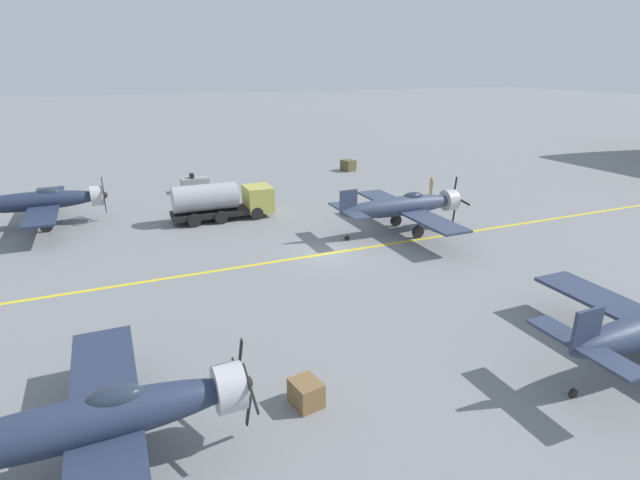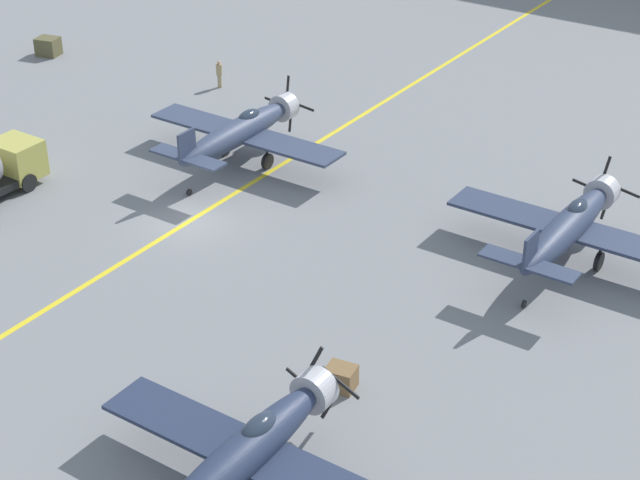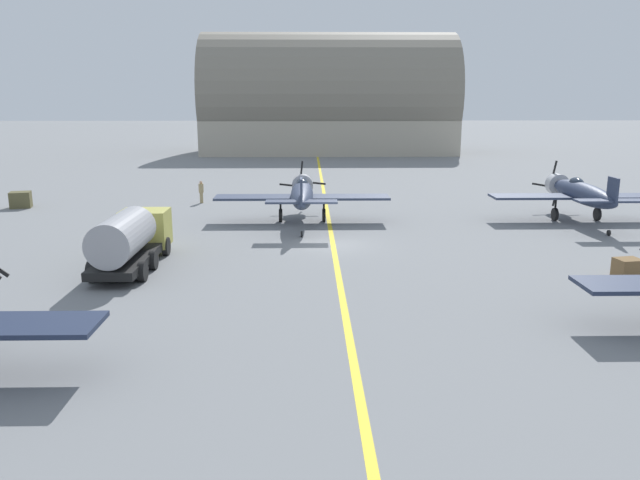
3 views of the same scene
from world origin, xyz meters
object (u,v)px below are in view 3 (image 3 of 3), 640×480
object	(u,v)px
airplane_mid_center	(302,194)
airplane_mid_right	(580,193)
hangar	(328,103)
ground_crew_walking	(201,191)
fuel_tanker	(131,238)
supply_crate_mid_lane	(21,200)
supply_crate_by_tanker	(606,198)
supply_crate_outboard	(628,269)

from	to	relation	value
airplane_mid_center	airplane_mid_right	world-z (taller)	airplane_mid_center
hangar	ground_crew_walking	bearing A→B (deg)	-103.84
airplane_mid_right	ground_crew_walking	xyz separation A→B (m)	(-27.46, 8.37, -1.02)
fuel_tanker	ground_crew_walking	xyz separation A→B (m)	(0.26, 19.75, -0.52)
airplane_mid_right	supply_crate_mid_lane	size ratio (longest dim) A/B	7.99
airplane_mid_right	hangar	size ratio (longest dim) A/B	0.32
ground_crew_walking	supply_crate_by_tanker	world-z (taller)	ground_crew_walking
fuel_tanker	hangar	xyz separation A→B (m)	(12.18, 68.16, 5.99)
airplane_mid_center	supply_crate_mid_lane	bearing A→B (deg)	161.47
supply_crate_outboard	ground_crew_walking	bearing A→B (deg)	137.09
ground_crew_walking	airplane_mid_right	bearing A→B (deg)	-16.95
airplane_mid_center	hangar	distance (m)	57.14
airplane_mid_right	supply_crate_outboard	size ratio (longest dim) A/B	10.42
ground_crew_walking	fuel_tanker	bearing A→B (deg)	-90.74
airplane_mid_right	supply_crate_mid_lane	bearing A→B (deg)	-179.25
airplane_mid_right	fuel_tanker	distance (m)	29.96
hangar	supply_crate_outboard	bearing A→B (deg)	-80.37
airplane_mid_center	airplane_mid_right	xyz separation A→B (m)	(19.16, -0.02, 0.00)
airplane_mid_right	ground_crew_walking	distance (m)	28.72
airplane_mid_right	ground_crew_walking	size ratio (longest dim) A/B	6.59
supply_crate_mid_lane	hangar	bearing A→B (deg)	62.96
ground_crew_walking	supply_crate_mid_lane	size ratio (longest dim) A/B	1.21
fuel_tanker	airplane_mid_center	bearing A→B (deg)	53.13
fuel_tanker	supply_crate_mid_lane	bearing A→B (deg)	127.18
ground_crew_walking	supply_crate_by_tanker	xyz separation A→B (m)	(32.76, -1.24, -0.52)
airplane_mid_center	supply_crate_mid_lane	distance (m)	23.01
airplane_mid_center	fuel_tanker	size ratio (longest dim) A/B	1.50
fuel_tanker	supply_crate_mid_lane	world-z (taller)	fuel_tanker
airplane_mid_right	supply_crate_by_tanker	size ratio (longest dim) A/B	10.52
airplane_mid_center	ground_crew_walking	world-z (taller)	airplane_mid_center
supply_crate_mid_lane	supply_crate_outboard	size ratio (longest dim) A/B	1.31
supply_crate_by_tanker	supply_crate_outboard	distance (m)	22.78
airplane_mid_center	supply_crate_mid_lane	world-z (taller)	airplane_mid_center
airplane_mid_center	hangar	size ratio (longest dim) A/B	0.32
ground_crew_walking	hangar	size ratio (longest dim) A/B	0.05
supply_crate_outboard	hangar	world-z (taller)	hangar
supply_crate_outboard	airplane_mid_center	bearing A→B (deg)	138.37
fuel_tanker	supply_crate_outboard	world-z (taller)	fuel_tanker
supply_crate_by_tanker	supply_crate_outboard	size ratio (longest dim) A/B	0.99
supply_crate_outboard	hangar	xyz separation A→B (m)	(-11.98, 70.63, 7.02)
airplane_mid_right	fuel_tanker	size ratio (longest dim) A/B	1.50
fuel_tanker	supply_crate_by_tanker	size ratio (longest dim) A/B	7.01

